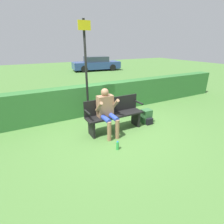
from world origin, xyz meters
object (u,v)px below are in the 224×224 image
backpack (147,117)px  water_bottle (117,146)px  signpost (86,68)px  parked_car (96,64)px  person_seated (107,110)px  park_bench (114,114)px

backpack → water_bottle: 1.78m
signpost → backpack: bearing=-36.8°
water_bottle → signpost: 2.53m
parked_car → signpost: bearing=-108.0°
person_seated → signpost: size_ratio=0.42×
person_seated → signpost: signpost is taller
park_bench → parked_car: bearing=69.0°
backpack → parked_car: bearing=74.3°
signpost → parked_car: bearing=65.2°
person_seated → backpack: (1.41, 0.04, -0.51)m
signpost → parked_car: 11.25m
park_bench → backpack: (1.12, -0.09, -0.29)m
person_seated → water_bottle: 1.04m
park_bench → signpost: size_ratio=0.56×
park_bench → backpack: size_ratio=3.84×
water_bottle → parked_car: parked_car is taller
signpost → person_seated: bearing=-85.3°
park_bench → water_bottle: 1.12m
person_seated → backpack: size_ratio=2.90×
park_bench → backpack: park_bench is taller
park_bench → person_seated: (-0.29, -0.13, 0.22)m
park_bench → backpack: 1.16m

